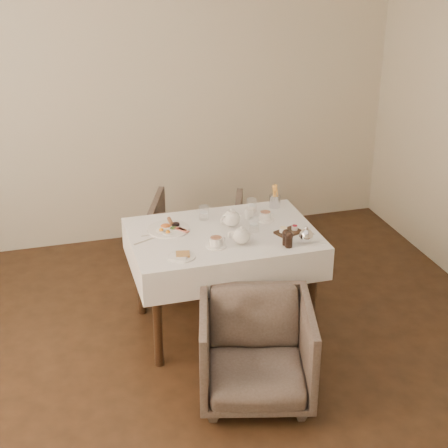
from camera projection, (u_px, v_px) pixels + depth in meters
name	position (u px, v px, depth m)	size (l,w,h in m)	color
table	(223.00, 248.00, 4.78)	(1.28, 0.88, 0.75)	black
armchair_near	(256.00, 351.00, 4.20)	(0.68, 0.70, 0.64)	#453A33
armchair_far	(197.00, 238.00, 5.61)	(0.72, 0.74, 0.67)	#453A33
breakfast_plate	(169.00, 228.00, 4.76)	(0.30, 0.30, 0.04)	white
side_plate	(181.00, 257.00, 4.38)	(0.19, 0.18, 0.02)	white
teapot_centre	(231.00, 217.00, 4.79)	(0.18, 0.14, 0.14)	white
teapot_front	(241.00, 235.00, 4.54)	(0.17, 0.13, 0.13)	white
creamer	(249.00, 213.00, 4.93)	(0.07, 0.07, 0.08)	white
teacup_near	(216.00, 242.00, 4.52)	(0.14, 0.14, 0.07)	white
teacup_far	(265.00, 216.00, 4.91)	(0.13, 0.13, 0.06)	white
glass_left	(204.00, 213.00, 4.92)	(0.07, 0.07, 0.10)	silver
glass_mid	(254.00, 225.00, 4.73)	(0.07, 0.07, 0.10)	silver
glass_right	(252.00, 206.00, 5.03)	(0.07, 0.07, 0.10)	silver
condiment_board	(288.00, 231.00, 4.71)	(0.21, 0.17, 0.04)	black
pepper_mill_left	(289.00, 239.00, 4.50)	(0.06, 0.06, 0.11)	black
pepper_mill_right	(286.00, 237.00, 4.53)	(0.06, 0.06, 0.11)	black
silver_pot	(306.00, 235.00, 4.55)	(0.12, 0.09, 0.12)	white
fries_cup	(275.00, 198.00, 5.10)	(0.08, 0.08, 0.18)	silver
cutlery_fork	(153.00, 234.00, 4.70)	(0.01, 0.17, 0.00)	silver
cutlery_knife	(146.00, 241.00, 4.61)	(0.02, 0.19, 0.00)	silver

